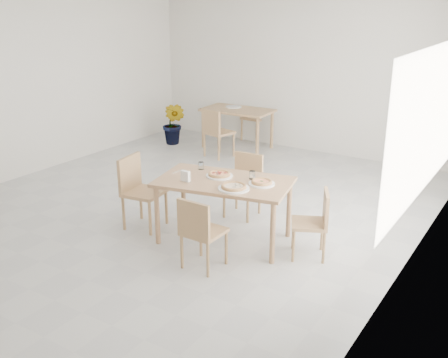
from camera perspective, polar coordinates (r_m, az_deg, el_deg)
The scene contains 22 objects.
room at distance 5.93m, azimuth 21.42°, elevation 5.79°, with size 7.28×7.00×7.00m.
main_table at distance 6.04m, azimuth 0.00°, elevation -0.88°, with size 1.67×1.16×0.75m.
chair_south at distance 5.46m, azimuth -2.67°, elevation -5.45°, with size 0.40×0.40×0.80m.
chair_north at distance 6.86m, azimuth 2.29°, elevation -0.12°, with size 0.43×0.43×0.82m.
chair_west at distance 6.56m, azimuth -9.32°, elevation -0.81°, with size 0.50×0.50×0.90m.
chair_east at distance 5.82m, azimuth 9.98°, elevation -4.34°, with size 0.51×0.51×0.77m.
plate_margherita at distance 5.89m, azimuth 4.12°, elevation -0.51°, with size 0.30×0.30×0.02m, color white.
plate_mushroom at distance 5.74m, azimuth 1.07°, elevation -1.03°, with size 0.35×0.35×0.02m, color white.
plate_pepperoni at distance 6.14m, azimuth -0.51°, elevation 0.35°, with size 0.31×0.31×0.02m, color white.
pizza_margherita at distance 5.88m, azimuth 4.12°, elevation -0.31°, with size 0.31×0.31×0.03m.
pizza_mushroom at distance 5.73m, azimuth 1.07°, elevation -0.81°, with size 0.37×0.37×0.03m.
pizza_pepperoni at distance 6.13m, azimuth -0.51°, elevation 0.55°, with size 0.34×0.34×0.03m.
tumbler_a at distance 6.39m, azimuth -2.51°, elevation 1.45°, with size 0.07×0.07×0.09m, color white.
tumbler_b at distance 6.06m, azimuth 3.09°, elevation 0.45°, with size 0.07×0.07×0.09m, color white.
napkin_holder at distance 5.95m, azimuth -4.21°, elevation 0.25°, with size 0.12×0.07×0.13m.
fork_a at distance 6.15m, azimuth 2.92°, elevation 0.32°, with size 0.01×0.17×0.01m, color silver.
fork_b at distance 6.33m, azimuth -5.12°, elevation 0.80°, with size 0.01×0.18×0.01m, color silver.
second_table at distance 9.93m, azimuth 1.48°, elevation 7.05°, with size 1.33×0.79×0.75m.
chair_back_s at distance 9.34m, azimuth -0.92°, elevation 5.40°, with size 0.52×0.52×0.88m.
chair_back_n at distance 10.64m, azimuth 3.64°, elevation 7.11°, with size 0.46×0.46×0.89m.
plate_empty at distance 10.08m, azimuth 1.05°, elevation 7.87°, with size 0.30×0.30×0.02m, color white.
potted_plant at distance 10.27m, azimuth -5.48°, elevation 6.01°, with size 0.45×0.37×0.82m, color #1D5F1C.
Camera 1 is at (4.09, -5.39, 2.74)m, focal length 42.00 mm.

